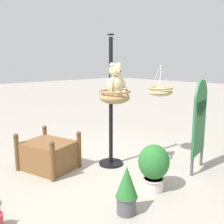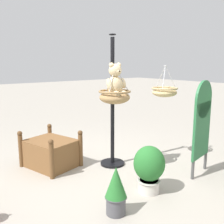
{
  "view_description": "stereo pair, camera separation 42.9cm",
  "coord_description": "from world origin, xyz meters",
  "px_view_note": "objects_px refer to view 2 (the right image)",
  "views": [
    {
      "loc": [
        2.94,
        3.09,
        1.86
      ],
      "look_at": [
        -0.02,
        0.02,
        1.04
      ],
      "focal_mm": 41.45,
      "sensor_mm": 36.0,
      "label": 1
    },
    {
      "loc": [
        2.61,
        3.37,
        1.86
      ],
      "look_at": [
        -0.02,
        0.02,
        1.04
      ],
      "focal_mm": 41.45,
      "sensor_mm": 36.0,
      "label": 2
    }
  ],
  "objects_px": {
    "potted_plant_conical_shrub": "(149,167)",
    "display_sign_board": "(202,120)",
    "potted_plant_flowering_red": "(116,190)",
    "display_pole_central": "(112,127)",
    "wooden_planter_box": "(51,152)",
    "hanging_basket_with_teddy": "(115,96)",
    "hanging_basket_left_high": "(165,92)",
    "teddy_bear": "(116,82)"
  },
  "relations": [
    {
      "from": "potted_plant_conical_shrub",
      "to": "display_sign_board",
      "type": "distance_m",
      "value": 1.26
    },
    {
      "from": "hanging_basket_left_high",
      "to": "potted_plant_flowering_red",
      "type": "xyz_separation_m",
      "value": [
        1.9,
        0.9,
        -1.01
      ]
    },
    {
      "from": "wooden_planter_box",
      "to": "potted_plant_flowering_red",
      "type": "relative_size",
      "value": 1.73
    },
    {
      "from": "potted_plant_conical_shrub",
      "to": "hanging_basket_left_high",
      "type": "bearing_deg",
      "value": -146.92
    },
    {
      "from": "teddy_bear",
      "to": "display_sign_board",
      "type": "distance_m",
      "value": 1.55
    },
    {
      "from": "hanging_basket_with_teddy",
      "to": "hanging_basket_left_high",
      "type": "distance_m",
      "value": 1.1
    },
    {
      "from": "wooden_planter_box",
      "to": "display_sign_board",
      "type": "xyz_separation_m",
      "value": [
        -1.83,
        1.86,
        0.67
      ]
    },
    {
      "from": "hanging_basket_left_high",
      "to": "potted_plant_conical_shrub",
      "type": "height_order",
      "value": "hanging_basket_left_high"
    },
    {
      "from": "display_pole_central",
      "to": "hanging_basket_with_teddy",
      "type": "distance_m",
      "value": 0.66
    },
    {
      "from": "teddy_bear",
      "to": "potted_plant_flowering_red",
      "type": "height_order",
      "value": "teddy_bear"
    },
    {
      "from": "hanging_basket_left_high",
      "to": "display_sign_board",
      "type": "xyz_separation_m",
      "value": [
        0.04,
        0.85,
        -0.39
      ]
    },
    {
      "from": "wooden_planter_box",
      "to": "potted_plant_flowering_red",
      "type": "distance_m",
      "value": 1.91
    },
    {
      "from": "hanging_basket_with_teddy",
      "to": "wooden_planter_box",
      "type": "bearing_deg",
      "value": -48.24
    },
    {
      "from": "wooden_planter_box",
      "to": "potted_plant_conical_shrub",
      "type": "distance_m",
      "value": 1.91
    },
    {
      "from": "hanging_basket_with_teddy",
      "to": "hanging_basket_left_high",
      "type": "bearing_deg",
      "value": 172.98
    },
    {
      "from": "potted_plant_flowering_red",
      "to": "potted_plant_conical_shrub",
      "type": "height_order",
      "value": "potted_plant_conical_shrub"
    },
    {
      "from": "hanging_basket_with_teddy",
      "to": "hanging_basket_left_high",
      "type": "xyz_separation_m",
      "value": [
        -1.09,
        0.13,
        0.02
      ]
    },
    {
      "from": "teddy_bear",
      "to": "hanging_basket_left_high",
      "type": "bearing_deg",
      "value": 174.28
    },
    {
      "from": "display_pole_central",
      "to": "potted_plant_flowering_red",
      "type": "distance_m",
      "value": 1.65
    },
    {
      "from": "hanging_basket_with_teddy",
      "to": "potted_plant_conical_shrub",
      "type": "xyz_separation_m",
      "value": [
        0.08,
        0.9,
        -0.93
      ]
    },
    {
      "from": "display_pole_central",
      "to": "hanging_basket_with_teddy",
      "type": "height_order",
      "value": "display_pole_central"
    },
    {
      "from": "hanging_basket_with_teddy",
      "to": "potted_plant_conical_shrub",
      "type": "bearing_deg",
      "value": 84.73
    },
    {
      "from": "hanging_basket_left_high",
      "to": "display_pole_central",
      "type": "bearing_deg",
      "value": -22.22
    },
    {
      "from": "display_pole_central",
      "to": "display_sign_board",
      "type": "xyz_separation_m",
      "value": [
        -0.9,
        1.24,
        0.22
      ]
    },
    {
      "from": "teddy_bear",
      "to": "potted_plant_conical_shrub",
      "type": "bearing_deg",
      "value": 84.58
    },
    {
      "from": "teddy_bear",
      "to": "potted_plant_conical_shrub",
      "type": "relative_size",
      "value": 0.78
    },
    {
      "from": "hanging_basket_with_teddy",
      "to": "teddy_bear",
      "type": "distance_m",
      "value": 0.24
    },
    {
      "from": "hanging_basket_left_high",
      "to": "wooden_planter_box",
      "type": "distance_m",
      "value": 2.37
    },
    {
      "from": "hanging_basket_left_high",
      "to": "display_sign_board",
      "type": "distance_m",
      "value": 0.94
    },
    {
      "from": "potted_plant_flowering_red",
      "to": "display_sign_board",
      "type": "xyz_separation_m",
      "value": [
        -1.85,
        -0.05,
        0.62
      ]
    },
    {
      "from": "hanging_basket_left_high",
      "to": "potted_plant_flowering_red",
      "type": "height_order",
      "value": "hanging_basket_left_high"
    },
    {
      "from": "hanging_basket_with_teddy",
      "to": "display_sign_board",
      "type": "distance_m",
      "value": 1.49
    },
    {
      "from": "display_pole_central",
      "to": "potted_plant_conical_shrub",
      "type": "distance_m",
      "value": 1.22
    },
    {
      "from": "teddy_bear",
      "to": "potted_plant_flowering_red",
      "type": "xyz_separation_m",
      "value": [
        0.81,
        1.01,
        -1.23
      ]
    },
    {
      "from": "teddy_bear",
      "to": "potted_plant_conical_shrub",
      "type": "distance_m",
      "value": 1.46
    },
    {
      "from": "teddy_bear",
      "to": "hanging_basket_left_high",
      "type": "distance_m",
      "value": 1.12
    },
    {
      "from": "teddy_bear",
      "to": "hanging_basket_left_high",
      "type": "xyz_separation_m",
      "value": [
        -1.09,
        0.11,
        -0.22
      ]
    },
    {
      "from": "potted_plant_flowering_red",
      "to": "display_sign_board",
      "type": "bearing_deg",
      "value": -178.59
    },
    {
      "from": "hanging_basket_with_teddy",
      "to": "hanging_basket_left_high",
      "type": "height_order",
      "value": "hanging_basket_left_high"
    },
    {
      "from": "potted_plant_flowering_red",
      "to": "display_sign_board",
      "type": "height_order",
      "value": "display_sign_board"
    },
    {
      "from": "teddy_bear",
      "to": "wooden_planter_box",
      "type": "height_order",
      "value": "teddy_bear"
    },
    {
      "from": "hanging_basket_left_high",
      "to": "potted_plant_conical_shrub",
      "type": "bearing_deg",
      "value": 33.08
    }
  ]
}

